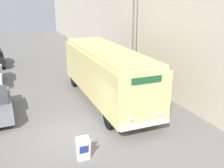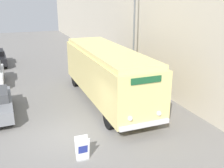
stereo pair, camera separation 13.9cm
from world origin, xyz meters
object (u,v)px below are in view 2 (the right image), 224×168
Objects in this scene: traffic_cone at (163,117)px; streetlamp at (134,16)px; vintage_bus at (107,72)px; sign_board at (82,149)px.

streetlamp is at bearing 78.85° from traffic_cone.
streetlamp reaches higher than vintage_bus.
vintage_bus is 9.92× the size of sign_board.
traffic_cone is (-1.19, -6.05, -4.56)m from streetlamp.
sign_board reaches higher than traffic_cone.
sign_board is at bearing -118.98° from vintage_bus.
streetlamp reaches higher than traffic_cone.
streetlamp is at bearing 38.21° from vintage_bus.
vintage_bus is 1.27× the size of streetlamp.
vintage_bus reaches higher than traffic_cone.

